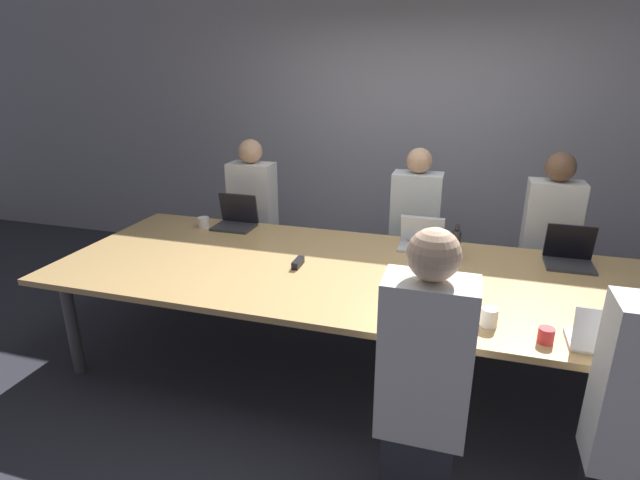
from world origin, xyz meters
TOP-DOWN VIEW (x-y plane):
  - ground_plane at (0.00, 0.00)m, footprint 24.00×24.00m
  - curtain_wall at (0.00, 2.08)m, footprint 12.00×0.06m
  - conference_table at (0.00, 0.00)m, footprint 4.30×1.52m
  - laptop_far_center at (0.24, 0.56)m, footprint 0.32×0.24m
  - person_far_center at (0.13, 1.06)m, footprint 0.40×0.24m
  - cup_far_center at (0.47, 0.57)m, footprint 0.07×0.07m
  - bottle_far_center at (0.48, 0.41)m, footprint 0.07×0.07m
  - laptop_near_right at (1.23, -0.60)m, footprint 0.33×0.22m
  - cup_near_right at (0.96, -0.61)m, footprint 0.08×0.08m
  - laptop_far_left at (-1.29, 0.62)m, footprint 0.33×0.27m
  - person_far_left at (-1.33, 1.05)m, footprint 0.40×0.24m
  - cup_far_left at (-1.54, 0.52)m, footprint 0.09×0.09m
  - laptop_far_right at (1.23, 0.53)m, footprint 0.31×0.26m
  - person_far_right at (1.17, 1.06)m, footprint 0.40×0.24m
  - laptop_near_midright at (0.42, -0.58)m, footprint 0.33×0.27m
  - person_near_midright at (0.42, -1.03)m, footprint 0.40×0.24m
  - cup_near_midright at (0.70, -0.52)m, footprint 0.09×0.09m
  - stapler at (-0.52, -0.04)m, footprint 0.04×0.15m

SIDE VIEW (x-z plane):
  - ground_plane at x=0.00m, z-range 0.00..0.00m
  - person_far_center at x=0.13m, z-range -0.02..1.39m
  - person_far_left at x=-1.33m, z-range -0.02..1.40m
  - person_far_right at x=1.17m, z-range -0.02..1.41m
  - person_near_midright at x=0.42m, z-range -0.02..1.42m
  - conference_table at x=0.00m, z-range 0.34..1.09m
  - stapler at x=-0.52m, z-range 0.76..0.81m
  - cup_near_right at x=0.96m, z-range 0.76..0.84m
  - cup_far_left at x=-1.54m, z-range 0.76..0.85m
  - cup_near_midright at x=0.70m, z-range 0.76..0.86m
  - cup_far_center at x=0.47m, z-range 0.76..0.86m
  - laptop_near_right at x=1.23m, z-range 0.71..0.94m
  - laptop_far_center at x=0.24m, z-range 0.71..0.95m
  - laptop_far_right at x=1.23m, z-range 0.70..0.97m
  - laptop_near_midright at x=0.42m, z-range 0.70..0.97m
  - laptop_far_left at x=-1.29m, z-range 0.70..0.97m
  - bottle_far_center at x=0.48m, z-range 0.74..0.99m
  - curtain_wall at x=0.00m, z-range 0.00..2.80m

